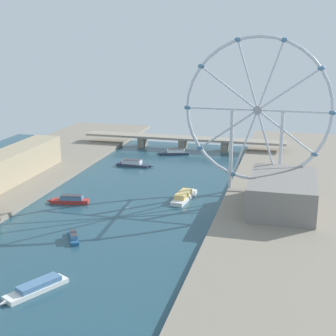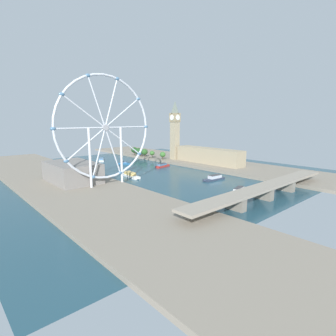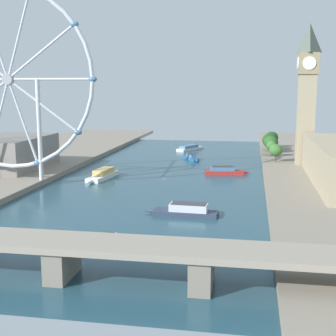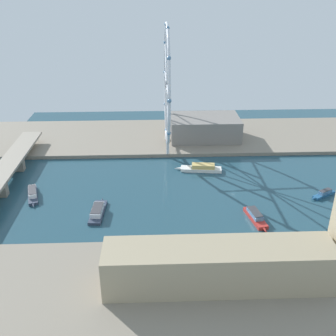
% 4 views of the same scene
% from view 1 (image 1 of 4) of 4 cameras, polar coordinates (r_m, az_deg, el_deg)
% --- Properties ---
extents(ground_plane, '(381.50, 381.50, 0.00)m').
position_cam_1_polar(ground_plane, '(330.58, -4.70, -4.11)').
color(ground_plane, '#234756').
extents(riverbank_right, '(90.00, 520.00, 3.00)m').
position_cam_1_polar(riverbank_right, '(313.42, 13.98, -5.34)').
color(riverbank_right, gray).
rests_on(riverbank_right, ground_plane).
extents(parliament_block, '(22.00, 109.23, 21.90)m').
position_cam_1_polar(parliament_block, '(390.05, -17.03, 0.42)').
color(parliament_block, tan).
rests_on(parliament_block, riverbank_left).
extents(ferris_wheel, '(100.52, 3.20, 104.22)m').
position_cam_1_polar(ferris_wheel, '(343.65, 10.09, 6.35)').
color(ferris_wheel, silver).
rests_on(ferris_wheel, riverbank_right).
extents(riverside_hall, '(39.91, 62.80, 19.79)m').
position_cam_1_polar(riverside_hall, '(318.25, 12.81, -2.77)').
color(riverside_hall, gray).
rests_on(riverside_hall, riverbank_right).
extents(river_bridge, '(193.50, 16.64, 11.47)m').
position_cam_1_polar(river_bridge, '(482.54, 1.71, 3.23)').
color(river_bridge, gray).
rests_on(river_bridge, ground_plane).
extents(tour_boat_0, '(30.05, 13.17, 5.11)m').
position_cam_1_polar(tour_boat_0, '(460.50, 0.76, 1.79)').
color(tour_boat_0, '#2D384C').
rests_on(tour_boat_0, ground_plane).
extents(tour_boat_1, '(13.73, 20.89, 4.58)m').
position_cam_1_polar(tour_boat_1, '(280.00, -10.67, -7.60)').
color(tour_boat_1, '#235684').
rests_on(tour_boat_1, ground_plane).
extents(tour_boat_2, '(28.58, 10.84, 5.42)m').
position_cam_1_polar(tour_boat_2, '(337.26, -11.05, -3.56)').
color(tour_boat_2, '#B22D28').
rests_on(tour_boat_2, ground_plane).
extents(tour_boat_3, '(20.42, 32.00, 4.30)m').
position_cam_1_polar(tour_boat_3, '(231.50, -14.66, -12.94)').
color(tour_boat_3, white).
rests_on(tour_boat_3, ground_plane).
extents(tour_boat_4, '(32.67, 9.45, 5.43)m').
position_cam_1_polar(tour_boat_4, '(422.24, -3.96, 0.52)').
color(tour_boat_4, '#2D384C').
rests_on(tour_boat_4, ground_plane).
extents(tour_boat_5, '(11.61, 37.70, 5.74)m').
position_cam_1_polar(tour_boat_5, '(338.52, 1.85, -3.18)').
color(tour_boat_5, white).
rests_on(tour_boat_5, ground_plane).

